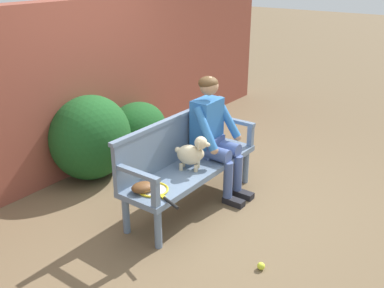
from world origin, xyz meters
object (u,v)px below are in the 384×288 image
at_px(garden_bench, 192,171).
at_px(baseball_glove, 143,187).
at_px(dog_on_bench, 192,153).
at_px(tennis_racket, 155,191).
at_px(tennis_ball, 261,266).
at_px(person_seated, 213,132).

relative_size(garden_bench, baseball_glove, 7.91).
distance_m(dog_on_bench, tennis_racket, 0.61).
bearing_deg(dog_on_bench, baseball_glove, 172.18).
height_order(baseball_glove, tennis_ball, baseball_glove).
xyz_separation_m(person_seated, baseball_glove, (-1.07, 0.06, -0.22)).
distance_m(garden_bench, person_seated, 0.49).
bearing_deg(person_seated, tennis_ball, -128.74).
bearing_deg(tennis_racket, dog_on_bench, -0.18).
relative_size(person_seated, tennis_racket, 2.29).
height_order(tennis_racket, tennis_ball, tennis_racket).
bearing_deg(tennis_ball, tennis_racket, 96.96).
relative_size(dog_on_bench, tennis_ball, 5.54).
bearing_deg(baseball_glove, tennis_ball, -57.31).
xyz_separation_m(dog_on_bench, tennis_ball, (-0.46, -1.06, -0.61)).
bearing_deg(tennis_racket, baseball_glove, 125.93).
bearing_deg(baseball_glove, garden_bench, 19.52).
relative_size(tennis_racket, baseball_glove, 2.64).
bearing_deg(person_seated, baseball_glove, 176.74).
xyz_separation_m(garden_bench, tennis_racket, (-0.64, -0.04, 0.07)).
xyz_separation_m(garden_bench, tennis_ball, (-0.51, -1.11, -0.37)).
relative_size(person_seated, tennis_ball, 20.17).
xyz_separation_m(garden_bench, baseball_glove, (-0.70, 0.04, 0.10)).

